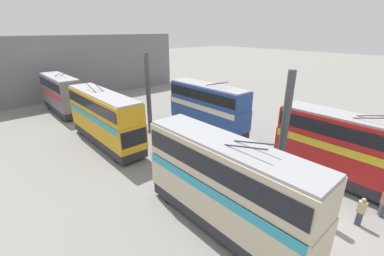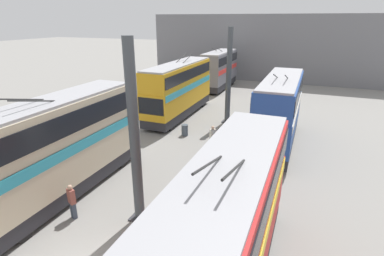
# 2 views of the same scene
# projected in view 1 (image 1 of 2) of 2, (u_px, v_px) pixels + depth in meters

# --- Properties ---
(ground_plane) EXTENTS (240.00, 240.00, 0.00)m
(ground_plane) POSITION_uv_depth(u_px,v_px,m) (333.00, 224.00, 14.83)
(ground_plane) COLOR gray
(depot_back_wall) EXTENTS (0.50, 36.00, 9.67)m
(depot_back_wall) POSITION_uv_depth(u_px,v_px,m) (77.00, 67.00, 40.69)
(depot_back_wall) COLOR slate
(depot_back_wall) RESTS_ON ground_plane
(support_column_near) EXTENTS (0.84, 0.84, 8.39)m
(support_column_near) POSITION_uv_depth(u_px,v_px,m) (283.00, 140.00, 15.97)
(support_column_near) COLOR #42474C
(support_column_near) RESTS_ON ground_plane
(support_column_far) EXTENTS (0.84, 0.84, 8.39)m
(support_column_far) POSITION_uv_depth(u_px,v_px,m) (148.00, 95.00, 26.66)
(support_column_far) COLOR #42474C
(support_column_far) RESTS_ON ground_plane
(bus_left_near) EXTENTS (9.57, 2.54, 5.68)m
(bus_left_near) POSITION_uv_depth(u_px,v_px,m) (347.00, 146.00, 17.87)
(bus_left_near) COLOR black
(bus_left_near) RESTS_ON ground_plane
(bus_left_far) EXTENTS (9.71, 2.54, 5.73)m
(bus_left_far) POSITION_uv_depth(u_px,v_px,m) (208.00, 105.00, 27.43)
(bus_left_far) COLOR black
(bus_left_far) RESTS_ON ground_plane
(bus_right_near) EXTENTS (10.38, 2.54, 5.89)m
(bus_right_near) POSITION_uv_depth(u_px,v_px,m) (225.00, 181.00, 13.60)
(bus_right_near) COLOR black
(bus_right_near) RESTS_ON ground_plane
(bus_right_mid) EXTENTS (11.03, 2.54, 5.72)m
(bus_right_mid) POSITION_uv_depth(u_px,v_px,m) (104.00, 116.00, 24.13)
(bus_right_mid) COLOR black
(bus_right_mid) RESTS_ON ground_plane
(bus_right_far) EXTENTS (9.13, 2.54, 5.57)m
(bus_right_far) POSITION_uv_depth(u_px,v_px,m) (61.00, 92.00, 33.39)
(bus_right_far) COLOR black
(bus_right_far) RESTS_ON ground_plane
(person_by_right_row) EXTENTS (0.39, 0.48, 1.79)m
(person_by_right_row) POSITION_uv_depth(u_px,v_px,m) (267.00, 211.00, 14.46)
(person_by_right_row) COLOR #384251
(person_by_right_row) RESTS_ON ground_plane
(person_aisle_foreground) EXTENTS (0.43, 0.26, 1.82)m
(person_aisle_foreground) POSITION_uv_depth(u_px,v_px,m) (361.00, 211.00, 14.42)
(person_aisle_foreground) COLOR #384251
(person_aisle_foreground) RESTS_ON ground_plane
(person_by_left_row) EXTENTS (0.44, 0.48, 1.81)m
(person_by_left_row) POSITION_uv_depth(u_px,v_px,m) (384.00, 203.00, 15.12)
(person_by_left_row) COLOR #384251
(person_by_left_row) RESTS_ON ground_plane
(person_aisle_midway) EXTENTS (0.48, 0.44, 1.82)m
(person_aisle_midway) POSITION_uv_depth(u_px,v_px,m) (195.00, 139.00, 23.74)
(person_aisle_midway) COLOR #384251
(person_aisle_midway) RESTS_ON ground_plane
(oil_drum) EXTENTS (0.55, 0.55, 0.92)m
(oil_drum) POSITION_uv_depth(u_px,v_px,m) (157.00, 147.00, 23.34)
(oil_drum) COLOR #424C56
(oil_drum) RESTS_ON ground_plane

